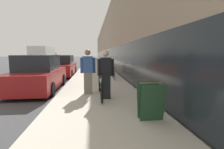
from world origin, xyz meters
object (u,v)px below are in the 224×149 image
Objects in this scene: parked_sedan_curbside at (39,75)px; bike_rack_hoop at (114,71)px; person_bystander at (88,72)px; cruiser_bike_nearest at (112,71)px; tandem_bicycle at (100,86)px; vintage_roadster_curbside at (62,66)px; moving_truck at (44,56)px; sandwich_board_sign at (151,101)px; person_rider at (106,74)px; cruiser_bike_middle at (110,69)px.

bike_rack_hoop is at bearing 25.80° from parked_sedan_curbside.
cruiser_bike_nearest is (1.51, 4.95, -0.50)m from person_bystander.
tandem_bicycle is 4.16m from bike_rack_hoop.
parked_sedan_curbside is at bearing -91.12° from vintage_roadster_curbside.
moving_truck is (-7.41, 20.49, 0.86)m from tandem_bicycle.
cruiser_bike_nearest reaches higher than bike_rack_hoop.
sandwich_board_sign is (1.55, -2.90, -0.42)m from person_bystander.
parked_sedan_curbside reaches higher than vintage_roadster_curbside.
tandem_bicycle is 3.57m from parked_sedan_curbside.
moving_truck reaches higher than vintage_roadster_curbside.
person_rider is at bearing -100.86° from bike_rack_hoop.
person_rider is 2.00× the size of bike_rack_hoop.
cruiser_bike_middle is 0.35× the size of vintage_roadster_curbside.
cruiser_bike_nearest is at bearing -91.21° from cruiser_bike_middle.
moving_truck is (-8.41, 16.45, 0.72)m from bike_rack_hoop.
person_bystander is 0.39× the size of parked_sedan_curbside.
parked_sedan_curbside is 5.58m from vintage_roadster_curbside.
person_rider is 8.03m from cruiser_bike_middle.
tandem_bicycle is 1.51× the size of cruiser_bike_middle.
bike_rack_hoop is at bearing -45.12° from vintage_roadster_curbside.
moving_truck reaches higher than person_rider.
moving_truck is (-8.46, 15.03, 0.86)m from cruiser_bike_nearest.
person_rider is at bearing -60.75° from tandem_bicycle.
moving_truck is at bearing 110.37° from sandwich_board_sign.
tandem_bicycle is 0.85m from person_bystander.
moving_truck is (-6.94, 19.98, 0.36)m from person_bystander.
sandwich_board_sign is 24.42m from moving_truck.
cruiser_bike_middle is 10.05m from sandwich_board_sign.
person_bystander is 1.06× the size of cruiser_bike_middle.
cruiser_bike_middle is 6.72m from parked_sedan_curbside.
cruiser_bike_nearest is (1.05, 5.45, -0.00)m from tandem_bicycle.
vintage_roadster_curbside is (-3.76, 2.31, 0.20)m from cruiser_bike_nearest.
vintage_roadster_curbside reaches higher than sandwich_board_sign.
sandwich_board_sign is at bearing -65.53° from tandem_bicycle.
cruiser_bike_middle is (0.05, 2.20, -0.01)m from cruiser_bike_nearest.
cruiser_bike_nearest is at bearing -60.64° from moving_truck.
person_bystander reaches higher than tandem_bicycle.
bike_rack_hoop is at bearing 75.97° from tandem_bicycle.
tandem_bicycle is 0.53× the size of vintage_roadster_curbside.
tandem_bicycle is 0.33× the size of moving_truck.
person_bystander is 5.20m from cruiser_bike_nearest.
person_rider is 2.31m from sandwich_board_sign.
person_bystander is 3.32m from sandwich_board_sign.
tandem_bicycle is 2.75× the size of sandwich_board_sign.
bike_rack_hoop is (1.47, 3.53, -0.36)m from person_bystander.
tandem_bicycle is 0.55× the size of parked_sedan_curbside.
cruiser_bike_middle is at bearing -1.70° from vintage_roadster_curbside.
parked_sedan_curbside is 0.59× the size of moving_truck.
moving_truck is (-8.50, 22.88, 0.78)m from sandwich_board_sign.
moving_truck is at bearing 117.09° from bike_rack_hoop.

